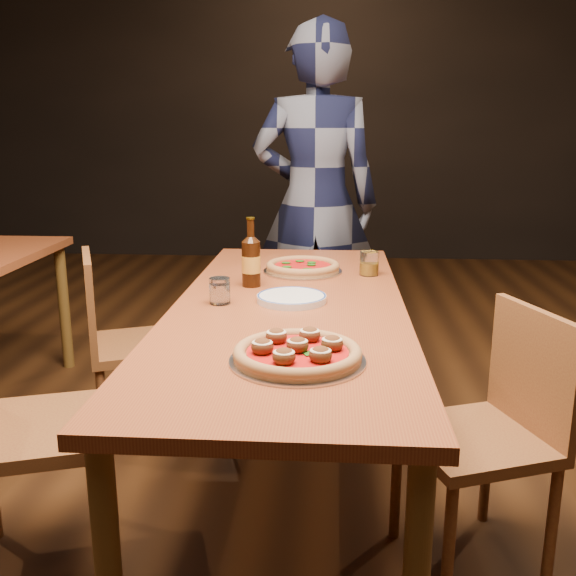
# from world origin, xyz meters

# --- Properties ---
(ground) EXTENTS (9.00, 9.00, 0.00)m
(ground) POSITION_xyz_m (0.00, 0.00, 0.00)
(ground) COLOR black
(table_main) EXTENTS (0.80, 2.00, 0.75)m
(table_main) POSITION_xyz_m (0.00, 0.00, 0.68)
(table_main) COLOR maroon
(table_main) RESTS_ON ground
(chair_main_nw) EXTENTS (0.56, 0.56, 0.95)m
(chair_main_nw) POSITION_xyz_m (-0.73, -0.44, 0.48)
(chair_main_nw) COLOR #5D2A18
(chair_main_nw) RESTS_ON ground
(chair_main_sw) EXTENTS (0.54, 0.54, 0.88)m
(chair_main_sw) POSITION_xyz_m (-0.67, 0.42, 0.44)
(chair_main_sw) COLOR #5D2A18
(chair_main_sw) RESTS_ON ground
(chair_main_e) EXTENTS (0.51, 0.51, 0.86)m
(chair_main_e) POSITION_xyz_m (0.59, -0.32, 0.43)
(chair_main_e) COLOR #5D2A18
(chair_main_e) RESTS_ON ground
(chair_end) EXTENTS (0.49, 0.49, 0.83)m
(chair_end) POSITION_xyz_m (-0.01, 1.24, 0.41)
(chair_end) COLOR #5D2A18
(chair_end) RESTS_ON ground
(pizza_meatball) EXTENTS (0.36, 0.36, 0.07)m
(pizza_meatball) POSITION_xyz_m (0.06, -0.56, 0.77)
(pizza_meatball) COLOR #B7B7BF
(pizza_meatball) RESTS_ON table_main
(pizza_margherita) EXTENTS (0.33, 0.33, 0.04)m
(pizza_margherita) POSITION_xyz_m (0.02, 0.50, 0.77)
(pizza_margherita) COLOR #B7B7BF
(pizza_margherita) RESTS_ON table_main
(plate_stack) EXTENTS (0.24, 0.24, 0.02)m
(plate_stack) POSITION_xyz_m (0.01, 0.03, 0.76)
(plate_stack) COLOR white
(plate_stack) RESTS_ON table_main
(beer_bottle) EXTENTS (0.07, 0.07, 0.26)m
(beer_bottle) POSITION_xyz_m (-0.16, 0.24, 0.84)
(beer_bottle) COLOR black
(beer_bottle) RESTS_ON table_main
(water_glass) EXTENTS (0.07, 0.07, 0.09)m
(water_glass) POSITION_xyz_m (-0.24, -0.01, 0.80)
(water_glass) COLOR white
(water_glass) RESTS_ON table_main
(amber_glass) EXTENTS (0.08, 0.08, 0.10)m
(amber_glass) POSITION_xyz_m (0.30, 0.47, 0.80)
(amber_glass) COLOR #AA7213
(amber_glass) RESTS_ON table_main
(diner) EXTENTS (0.69, 0.46, 1.88)m
(diner) POSITION_xyz_m (0.05, 1.33, 0.94)
(diner) COLOR black
(diner) RESTS_ON ground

